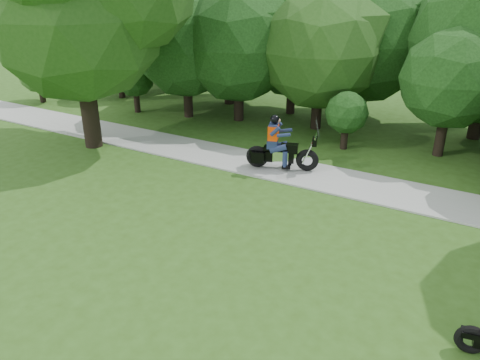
% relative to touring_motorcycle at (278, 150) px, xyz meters
% --- Properties ---
extents(ground, '(100.00, 100.00, 0.00)m').
position_rel_touring_motorcycle_xyz_m(ground, '(2.94, -7.90, -0.77)').
color(ground, '#2F5117').
rests_on(ground, ground).
extents(walkway, '(60.00, 2.20, 0.06)m').
position_rel_touring_motorcycle_xyz_m(walkway, '(2.94, 0.10, -0.74)').
color(walkway, '#A5A5A0').
rests_on(walkway, ground).
extents(tree_line, '(39.61, 12.27, 7.62)m').
position_rel_touring_motorcycle_xyz_m(tree_line, '(4.66, 6.91, 2.94)').
color(tree_line, black).
rests_on(tree_line, ground).
extents(touring_motorcycle, '(2.52, 1.33, 1.97)m').
position_rel_touring_motorcycle_xyz_m(touring_motorcycle, '(0.00, 0.00, 0.00)').
color(touring_motorcycle, black).
rests_on(touring_motorcycle, walkway).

